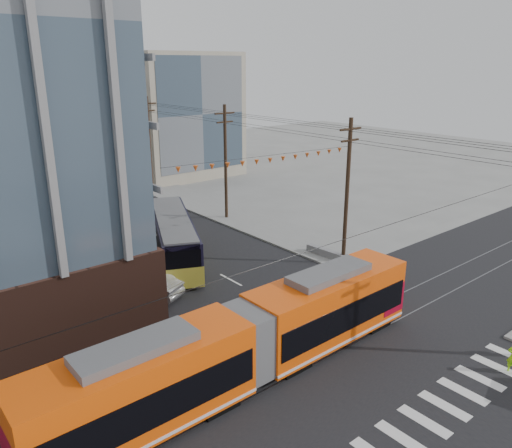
% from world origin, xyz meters
% --- Properties ---
extents(ground, '(160.00, 160.00, 0.00)m').
position_xyz_m(ground, '(0.00, 0.00, 0.00)').
color(ground, slate).
extents(bg_bldg_ne_near, '(14.00, 14.00, 16.00)m').
position_xyz_m(bg_bldg_ne_near, '(16.00, 48.00, 8.00)').
color(bg_bldg_ne_near, gray).
rests_on(bg_bldg_ne_near, ground).
extents(bg_bldg_ne_far, '(16.00, 16.00, 14.00)m').
position_xyz_m(bg_bldg_ne_far, '(18.00, 68.00, 7.00)').
color(bg_bldg_ne_far, '#8C99A5').
rests_on(bg_bldg_ne_far, ground).
extents(utility_pole_far, '(0.30, 0.30, 11.00)m').
position_xyz_m(utility_pole_far, '(8.50, 56.00, 5.50)').
color(utility_pole_far, black).
rests_on(utility_pole_far, ground).
extents(streetcar, '(21.15, 3.11, 4.07)m').
position_xyz_m(streetcar, '(-6.41, 4.13, 2.04)').
color(streetcar, '#F34D08').
rests_on(streetcar, ground).
extents(city_bus, '(7.72, 12.55, 3.56)m').
position_xyz_m(city_bus, '(-1.00, 19.97, 1.78)').
color(city_bus, black).
rests_on(city_bus, ground).
extents(parked_car_silver, '(3.61, 5.16, 1.61)m').
position_xyz_m(parked_car_silver, '(-5.75, 15.52, 0.81)').
color(parked_car_silver, '#BDBDBD').
rests_on(parked_car_silver, ground).
extents(parked_car_white, '(2.77, 5.19, 1.43)m').
position_xyz_m(parked_car_white, '(-5.73, 19.65, 0.72)').
color(parked_car_white, silver).
rests_on(parked_car_white, ground).
extents(parked_car_grey, '(3.79, 5.56, 1.41)m').
position_xyz_m(parked_car_grey, '(-5.50, 22.67, 0.71)').
color(parked_car_grey, slate).
rests_on(parked_car_grey, ground).
extents(jersey_barrier, '(1.08, 3.67, 0.72)m').
position_xyz_m(jersey_barrier, '(8.30, 12.56, 0.36)').
color(jersey_barrier, gray).
rests_on(jersey_barrier, ground).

